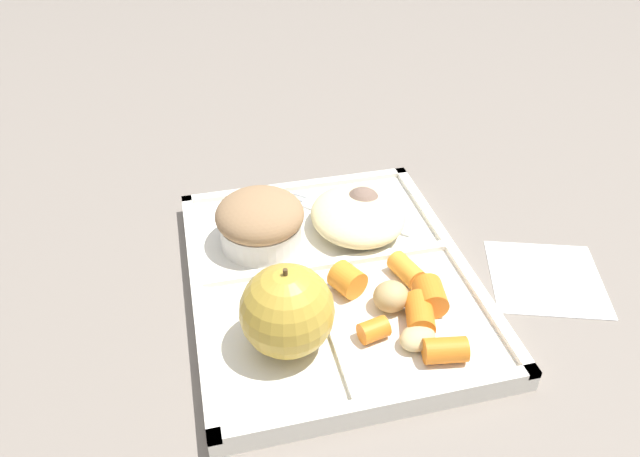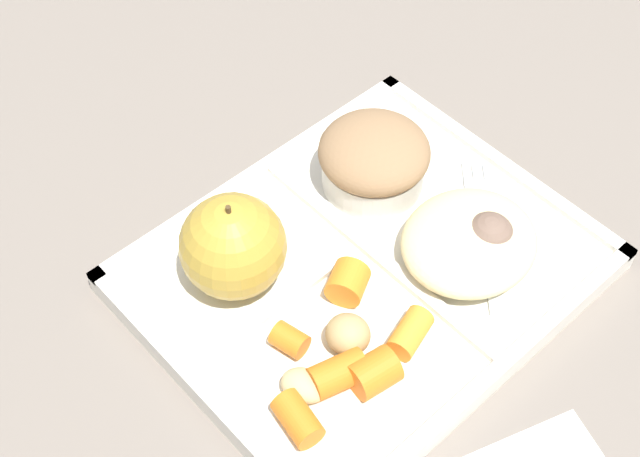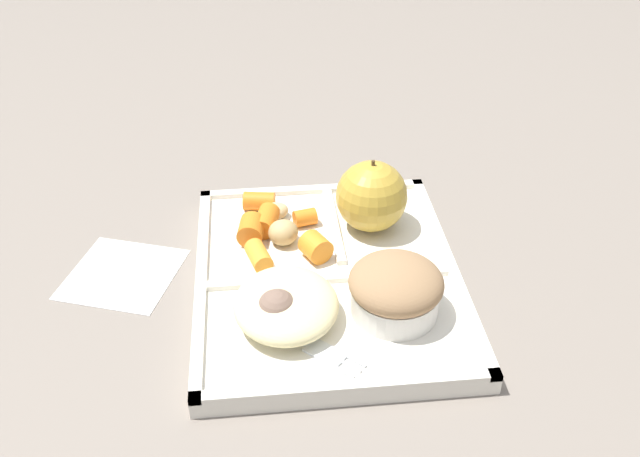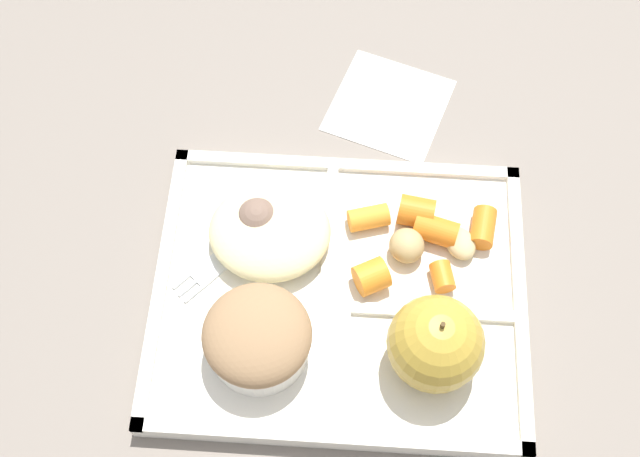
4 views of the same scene
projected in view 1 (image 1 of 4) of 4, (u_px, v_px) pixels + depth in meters
ground at (330, 286)px, 0.57m from camera, size 6.00×6.00×0.00m
lunch_tray at (331, 280)px, 0.56m from camera, size 0.31×0.25×0.02m
green_apple at (287, 311)px, 0.47m from camera, size 0.08×0.08×0.08m
bran_muffin at (260, 221)px, 0.58m from camera, size 0.09×0.09×0.05m
carrot_slice_diagonal at (347, 280)px, 0.53m from camera, size 0.03×0.04×0.03m
carrot_slice_edge at (445, 350)px, 0.47m from camera, size 0.03×0.04×0.02m
carrot_slice_small at (430, 296)px, 0.52m from camera, size 0.03×0.03×0.03m
carrot_slice_back at (420, 314)px, 0.50m from camera, size 0.04×0.03×0.02m
carrot_slice_near_corner at (406, 270)px, 0.55m from camera, size 0.04×0.03×0.02m
carrot_slice_large at (374, 330)px, 0.49m from camera, size 0.02×0.03×0.02m
potato_chunk_golden at (391, 296)px, 0.52m from camera, size 0.04×0.04×0.03m
potato_chunk_large at (417, 337)px, 0.48m from camera, size 0.04×0.04×0.02m
egg_noodle_pile at (358, 215)px, 0.60m from camera, size 0.10×0.09×0.03m
meatball_front at (363, 206)px, 0.61m from camera, size 0.04×0.04×0.04m
meatball_center at (348, 221)px, 0.60m from camera, size 0.03×0.03×0.03m
meatball_side at (351, 214)px, 0.61m from camera, size 0.03×0.03×0.03m
plastic_fork at (336, 211)px, 0.64m from camera, size 0.11×0.11×0.00m
paper_napkin at (546, 278)px, 0.58m from camera, size 0.13×0.13×0.00m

